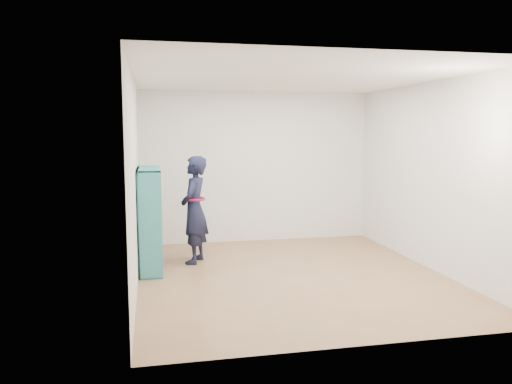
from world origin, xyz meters
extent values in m
plane|color=#8B5F3F|center=(0.00, 0.00, 0.00)|extent=(4.50, 4.50, 0.00)
plane|color=white|center=(0.00, 0.00, 2.60)|extent=(4.50, 4.50, 0.00)
cube|color=white|center=(-2.00, 0.00, 1.30)|extent=(0.02, 4.50, 2.60)
cube|color=white|center=(2.00, 0.00, 1.30)|extent=(0.02, 4.50, 2.60)
cube|color=white|center=(0.00, 2.25, 1.30)|extent=(4.00, 0.02, 2.60)
cube|color=white|center=(0.00, -2.25, 1.30)|extent=(4.00, 0.02, 2.60)
cube|color=#298075|center=(-1.83, 0.21, 0.71)|extent=(0.31, 0.02, 1.42)
cube|color=#298075|center=(-1.83, 1.25, 0.71)|extent=(0.31, 0.02, 1.42)
cube|color=#298075|center=(-1.83, 0.73, 0.01)|extent=(0.31, 1.06, 0.02)
cube|color=#298075|center=(-1.83, 0.73, 1.41)|extent=(0.31, 1.06, 0.02)
cube|color=#298075|center=(-1.98, 0.73, 0.71)|extent=(0.02, 1.06, 1.42)
cube|color=#298075|center=(-1.83, 0.56, 0.71)|extent=(0.29, 0.02, 1.37)
cube|color=#298075|center=(-1.83, 0.90, 0.71)|extent=(0.29, 0.02, 1.37)
cube|color=#298075|center=(-1.83, 0.73, 0.37)|extent=(0.29, 1.02, 0.02)
cube|color=#298075|center=(-1.83, 0.73, 0.71)|extent=(0.29, 1.02, 0.02)
cube|color=#298075|center=(-1.83, 0.73, 1.05)|extent=(0.29, 1.02, 0.02)
cube|color=beige|center=(-1.82, 0.39, 0.07)|extent=(0.19, 0.12, 0.07)
cube|color=black|center=(-1.81, 0.34, 0.48)|extent=(0.16, 0.14, 0.20)
cube|color=maroon|center=(-1.81, 0.34, 0.82)|extent=(0.16, 0.14, 0.21)
cube|color=silver|center=(-1.82, 0.39, 1.09)|extent=(0.19, 0.12, 0.05)
cube|color=navy|center=(-1.81, 0.68, 0.12)|extent=(0.16, 0.14, 0.18)
cube|color=brown|center=(-1.81, 0.68, 0.50)|extent=(0.16, 0.14, 0.26)
cube|color=#BFB28C|center=(-1.82, 0.73, 0.74)|extent=(0.19, 0.12, 0.05)
cube|color=#26594C|center=(-1.81, 0.68, 1.18)|extent=(0.16, 0.14, 0.24)
cube|color=beige|center=(-1.81, 1.02, 0.16)|extent=(0.16, 0.14, 0.24)
cube|color=black|center=(-1.82, 1.07, 0.41)|extent=(0.19, 0.12, 0.07)
cube|color=maroon|center=(-1.81, 1.02, 0.82)|extent=(0.16, 0.14, 0.21)
cube|color=silver|center=(-1.81, 1.02, 1.16)|extent=(0.16, 0.14, 0.19)
imported|color=black|center=(-1.20, 0.97, 0.78)|extent=(0.56, 0.67, 1.57)
torus|color=#AC0D3B|center=(-1.20, 0.97, 0.94)|extent=(0.42, 0.42, 0.04)
cube|color=silver|center=(-1.30, 1.11, 0.89)|extent=(0.03, 0.09, 0.12)
cube|color=black|center=(-1.30, 1.11, 0.89)|extent=(0.03, 0.09, 0.12)
camera|label=1|loc=(-1.80, -6.24, 1.91)|focal=35.00mm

